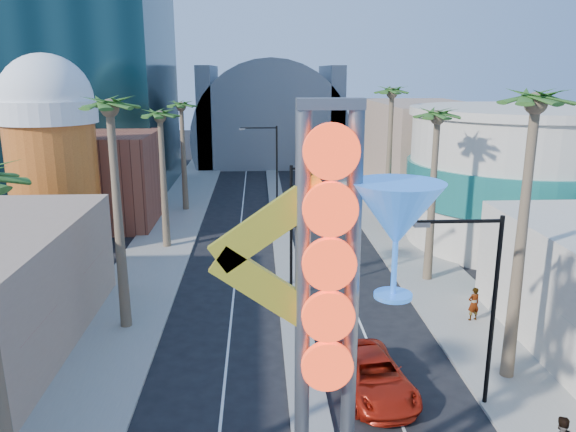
{
  "coord_description": "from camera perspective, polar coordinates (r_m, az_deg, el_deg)",
  "views": [
    {
      "loc": [
        -1.92,
        -11.8,
        13.22
      ],
      "look_at": [
        -0.16,
        20.42,
        4.88
      ],
      "focal_mm": 35.0,
      "sensor_mm": 36.0,
      "label": 1
    }
  ],
  "objects": [
    {
      "name": "median",
      "position": [
        51.54,
        -0.88,
        -0.28
      ],
      "size": [
        1.6,
        84.0,
        0.15
      ],
      "primitive_type": "cube",
      "color": "gray",
      "rests_on": "ground"
    },
    {
      "name": "neon_sign",
      "position": [
        16.14,
        6.92,
        -7.13
      ],
      "size": [
        6.53,
        2.6,
        12.55
      ],
      "color": "gray",
      "rests_on": "ground"
    },
    {
      "name": "brick_filler_west",
      "position": [
        52.57,
        -18.64,
        3.63
      ],
      "size": [
        10.0,
        10.0,
        8.0
      ],
      "primitive_type": "cube",
      "color": "brown",
      "rests_on": "ground"
    },
    {
      "name": "palm_3",
      "position": [
        54.39,
        -10.77,
        10.3
      ],
      "size": [
        2.4,
        2.4,
        11.2
      ],
      "color": "brown",
      "rests_on": "ground"
    },
    {
      "name": "palm_2",
      "position": [
        42.56,
        -12.85,
        9.1
      ],
      "size": [
        2.4,
        2.4,
        11.2
      ],
      "color": "brown",
      "rests_on": "ground"
    },
    {
      "name": "palm_6",
      "position": [
        35.67,
        14.9,
        8.72
      ],
      "size": [
        2.4,
        2.4,
        11.7
      ],
      "color": "brown",
      "rests_on": "ground"
    },
    {
      "name": "palm_7",
      "position": [
        47.14,
        10.48,
        11.35
      ],
      "size": [
        2.4,
        2.4,
        12.7
      ],
      "color": "brown",
      "rests_on": "ground"
    },
    {
      "name": "pedestrian_a",
      "position": [
        32.14,
        18.34,
        -8.47
      ],
      "size": [
        0.77,
        0.6,
        1.87
      ],
      "primitive_type": "imported",
      "rotation": [
        0.0,
        0.0,
        3.39
      ],
      "color": "gray",
      "rests_on": "sidewalk_east"
    },
    {
      "name": "streetlight_1",
      "position": [
        56.44,
        -1.7,
        5.99
      ],
      "size": [
        3.79,
        0.25,
        8.0
      ],
      "color": "black",
      "rests_on": "ground"
    },
    {
      "name": "sidewalk_east",
      "position": [
        49.93,
        10.22,
        -1.01
      ],
      "size": [
        5.0,
        100.0,
        0.15
      ],
      "primitive_type": "cube",
      "color": "gray",
      "rests_on": "ground"
    },
    {
      "name": "sidewalk_west",
      "position": [
        49.2,
        -11.87,
        -1.32
      ],
      "size": [
        5.0,
        100.0,
        0.15
      ],
      "primitive_type": "cube",
      "color": "gray",
      "rests_on": "ground"
    },
    {
      "name": "streetlight_0",
      "position": [
        32.97,
        1.27,
        -0.17
      ],
      "size": [
        3.79,
        0.25,
        8.0
      ],
      "color": "black",
      "rests_on": "ground"
    },
    {
      "name": "streetlight_2",
      "position": [
        23.18,
        19.2,
        -7.58
      ],
      "size": [
        3.45,
        0.25,
        8.0
      ],
      "color": "black",
      "rests_on": "ground"
    },
    {
      "name": "filler_east",
      "position": [
        62.96,
        13.53,
        6.59
      ],
      "size": [
        10.0,
        20.0,
        10.0
      ],
      "primitive_type": "cube",
      "color": "#9F8067",
      "rests_on": "ground"
    },
    {
      "name": "turquoise_building",
      "position": [
        46.98,
        22.07,
        3.66
      ],
      "size": [
        16.6,
        16.6,
        10.6
      ],
      "color": "beige",
      "rests_on": "ground"
    },
    {
      "name": "palm_1",
      "position": [
        28.78,
        -17.57,
        9.05
      ],
      "size": [
        2.4,
        2.4,
        12.7
      ],
      "color": "brown",
      "rests_on": "ground"
    },
    {
      "name": "red_pickup",
      "position": [
        24.83,
        8.6,
        -15.73
      ],
      "size": [
        3.38,
        6.02,
        1.59
      ],
      "primitive_type": "imported",
      "rotation": [
        0.0,
        0.0,
        0.13
      ],
      "color": "#B21E0D",
      "rests_on": "ground"
    },
    {
      "name": "canopy",
      "position": [
        84.29,
        -1.82,
        8.42
      ],
      "size": [
        22.0,
        16.0,
        22.0
      ],
      "color": "slate",
      "rests_on": "ground"
    },
    {
      "name": "beer_mug",
      "position": [
        44.76,
        -22.94,
        6.46
      ],
      "size": [
        7.0,
        7.0,
        14.5
      ],
      "color": "#AD4517",
      "rests_on": "ground"
    },
    {
      "name": "palm_5",
      "position": [
        24.46,
        23.7,
        8.71
      ],
      "size": [
        2.4,
        2.4,
        13.2
      ],
      "color": "brown",
      "rests_on": "ground"
    }
  ]
}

